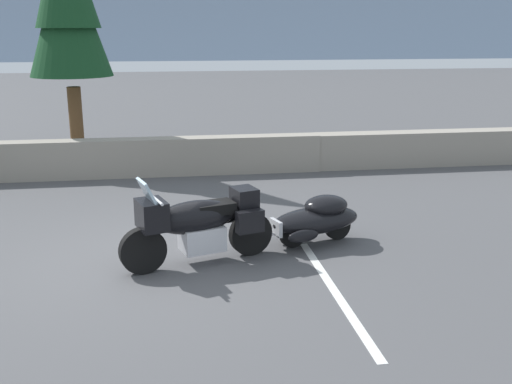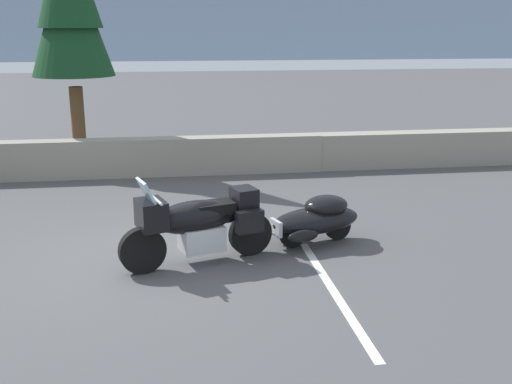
% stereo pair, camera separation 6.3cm
% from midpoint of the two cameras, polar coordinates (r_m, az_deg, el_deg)
% --- Properties ---
extents(ground_plane, '(80.00, 80.00, 0.00)m').
position_cam_midpoint_polar(ground_plane, '(9.17, -10.43, -6.25)').
color(ground_plane, '#4C4C4F').
extents(stone_guard_wall, '(24.00, 0.64, 0.93)m').
position_cam_midpoint_polar(stone_guard_wall, '(14.22, -10.74, 3.28)').
color(stone_guard_wall, gray).
rests_on(stone_guard_wall, ground).
extents(touring_motorcycle, '(2.25, 1.15, 1.33)m').
position_cam_midpoint_polar(touring_motorcycle, '(8.71, -5.30, -2.87)').
color(touring_motorcycle, black).
rests_on(touring_motorcycle, ground).
extents(car_shaped_trailer, '(2.21, 1.12, 0.76)m').
position_cam_midpoint_polar(car_shaped_trailer, '(9.60, 5.90, -2.48)').
color(car_shaped_trailer, black).
rests_on(car_shaped_trailer, ground).
extents(parking_stripe_marker, '(0.12, 3.60, 0.01)m').
position_cam_midpoint_polar(parking_stripe_marker, '(8.05, 7.54, -9.21)').
color(parking_stripe_marker, silver).
rests_on(parking_stripe_marker, ground).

